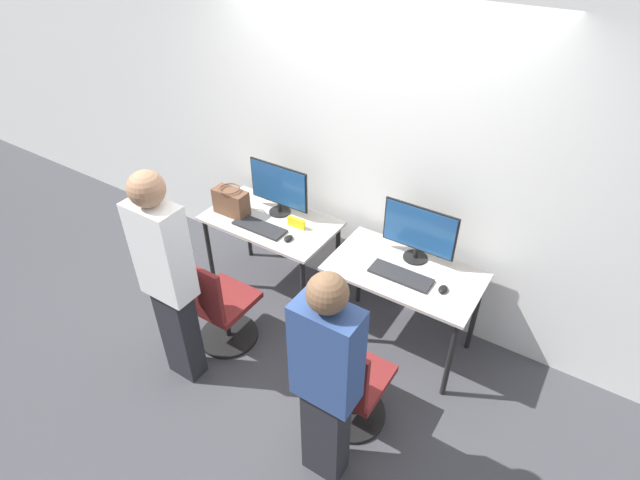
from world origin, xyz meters
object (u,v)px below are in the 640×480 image
handbag (231,202)px  keyboard_left (259,227)px  mouse_right (443,289)px  monitor_right (419,232)px  mouse_left (288,238)px  office_chair_right (349,387)px  person_left (167,276)px  office_chair_left (220,309)px  person_right (326,379)px  keyboard_right (401,276)px  monitor_left (279,188)px

handbag → keyboard_left: bearing=-8.6°
mouse_right → handbag: bearing=-178.9°
monitor_right → mouse_right: size_ratio=6.20×
monitor_right → mouse_left: bearing=-160.6°
office_chair_right → person_left: bearing=-167.4°
office_chair_left → office_chair_right: 1.21m
monitor_right → person_right: (0.08, -1.38, -0.12)m
mouse_left → office_chair_left: bearing=-112.5°
person_left → monitor_right: person_left is taller
office_chair_right → person_right: size_ratio=0.55×
mouse_left → handbag: size_ratio=0.30×
keyboard_left → person_right: bearing=-39.0°
mouse_left → mouse_right: (1.24, 0.09, 0.00)m
office_chair_left → keyboard_right: (1.18, 0.67, 0.41)m
keyboard_right → person_right: (0.08, -1.12, 0.11)m
office_chair_left → monitor_right: 1.63m
keyboard_left → keyboard_right: same height
monitor_right → handbag: size_ratio=1.86×
office_chair_left → office_chair_right: size_ratio=1.00×
mouse_left → keyboard_left: bearing=178.9°
mouse_left → monitor_right: size_ratio=0.16×
keyboard_right → office_chair_left: bearing=-150.5°
keyboard_right → mouse_right: bearing=3.4°
keyboard_left → handbag: 0.35m
monitor_left → office_chair_left: size_ratio=0.64×
monitor_left → monitor_right: bearing=2.0°
office_chair_right → mouse_left: bearing=144.6°
monitor_left → monitor_right: (1.23, 0.04, 0.00)m
monitor_left → keyboard_right: (1.23, -0.21, -0.23)m
office_chair_left → keyboard_right: 1.42m
mouse_left → mouse_right: 1.25m
person_left → person_right: (1.30, -0.09, -0.07)m
mouse_left → keyboard_right: (0.93, 0.07, -0.01)m
office_chair_left → handbag: bearing=120.1°
person_left → monitor_right: bearing=46.6°
person_left → mouse_right: 1.87m
mouse_right → office_chair_right: office_chair_right is taller
office_chair_left → person_right: (1.26, -0.45, 0.52)m
monitor_left → keyboard_left: size_ratio=1.22×
monitor_right → office_chair_right: monitor_right is taller
mouse_left → keyboard_right: bearing=4.5°
monitor_left → mouse_right: (1.54, -0.19, -0.22)m
office_chair_left → person_left: (-0.04, -0.37, 0.59)m
person_left → handbag: 1.08m
handbag → monitor_left: bearing=34.7°
office_chair_right → handbag: 1.83m
mouse_right → monitor_left: bearing=172.8°
keyboard_left → office_chair_left: bearing=-85.6°
keyboard_right → mouse_right: (0.31, 0.02, 0.01)m
person_right → keyboard_right: bearing=94.0°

